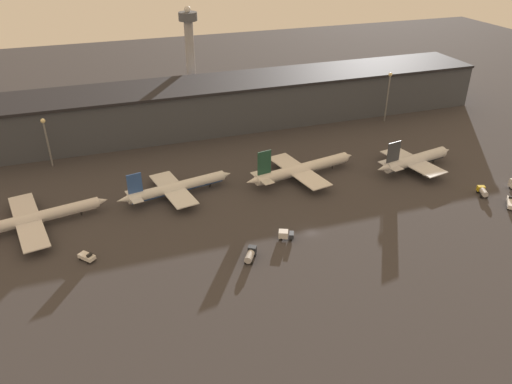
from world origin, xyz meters
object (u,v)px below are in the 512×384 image
(service_vehicle_0, at_px, (511,203))
(service_vehicle_2, at_px, (483,191))
(airplane_2, at_px, (302,169))
(control_tower, at_px, (190,51))
(service_vehicle_3, at_px, (286,235))
(service_vehicle_1, at_px, (250,255))
(service_vehicle_4, at_px, (87,257))
(airplane_3, at_px, (415,160))
(airplane_0, at_px, (32,219))
(airplane_1, at_px, (176,188))

(service_vehicle_0, bearing_deg, service_vehicle_2, 62.44)
(airplane_2, height_order, service_vehicle_2, airplane_2)
(service_vehicle_0, xyz_separation_m, control_tower, (-79.83, 136.78, 27.17))
(service_vehicle_0, bearing_deg, service_vehicle_3, 125.47)
(control_tower, bearing_deg, service_vehicle_2, -59.17)
(service_vehicle_1, relative_size, service_vehicle_2, 1.06)
(service_vehicle_4, bearing_deg, airplane_3, 58.74)
(airplane_2, xyz_separation_m, airplane_3, (44.48, -8.06, 0.36))
(service_vehicle_2, bearing_deg, airplane_3, 44.91)
(airplane_3, relative_size, service_vehicle_4, 7.19)
(service_vehicle_4, bearing_deg, service_vehicle_3, 41.32)
(airplane_0, xyz_separation_m, service_vehicle_2, (150.15, -30.01, -1.54))
(airplane_3, bearing_deg, service_vehicle_1, -167.07)
(service_vehicle_3, height_order, control_tower, control_tower)
(airplane_1, height_order, service_vehicle_3, airplane_1)
(service_vehicle_0, bearing_deg, airplane_1, 107.61)
(airplane_1, xyz_separation_m, service_vehicle_2, (102.90, -35.36, -1.64))
(airplane_0, relative_size, service_vehicle_1, 7.34)
(airplane_2, bearing_deg, control_tower, 91.70)
(airplane_1, relative_size, service_vehicle_0, 6.05)
(service_vehicle_2, relative_size, service_vehicle_3, 1.15)
(service_vehicle_2, height_order, control_tower, control_tower)
(airplane_2, distance_m, service_vehicle_3, 42.21)
(airplane_0, relative_size, airplane_2, 0.98)
(airplane_0, height_order, service_vehicle_4, airplane_0)
(airplane_1, distance_m, airplane_3, 92.54)
(airplane_2, distance_m, service_vehicle_0, 73.34)
(airplane_1, bearing_deg, airplane_0, 175.68)
(service_vehicle_2, height_order, service_vehicle_3, service_vehicle_3)
(airplane_2, relative_size, service_vehicle_3, 9.10)
(service_vehicle_0, height_order, control_tower, control_tower)
(airplane_0, relative_size, service_vehicle_2, 7.75)
(service_vehicle_4, bearing_deg, service_vehicle_0, 43.30)
(airplane_2, distance_m, service_vehicle_1, 55.23)
(service_vehicle_3, relative_size, service_vehicle_4, 0.99)
(service_vehicle_0, bearing_deg, service_vehicle_1, 130.10)
(airplane_1, height_order, service_vehicle_0, airplane_1)
(airplane_1, distance_m, service_vehicle_1, 46.15)
(service_vehicle_0, relative_size, service_vehicle_1, 1.10)
(service_vehicle_3, height_order, service_vehicle_4, service_vehicle_3)
(service_vehicle_3, bearing_deg, airplane_2, 84.34)
(service_vehicle_2, relative_size, service_vehicle_4, 1.14)
(service_vehicle_4, bearing_deg, airplane_0, 172.22)
(service_vehicle_2, xyz_separation_m, service_vehicle_3, (-76.56, -2.50, -0.03))
(airplane_0, relative_size, service_vehicle_3, 8.93)
(airplane_0, distance_m, service_vehicle_2, 153.13)
(service_vehicle_1, bearing_deg, service_vehicle_3, -31.75)
(airplane_1, xyz_separation_m, airplane_3, (92.05, -9.49, 0.60))
(airplane_3, xyz_separation_m, service_vehicle_1, (-79.25, -34.82, -2.11))
(service_vehicle_2, bearing_deg, control_tower, 52.99)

